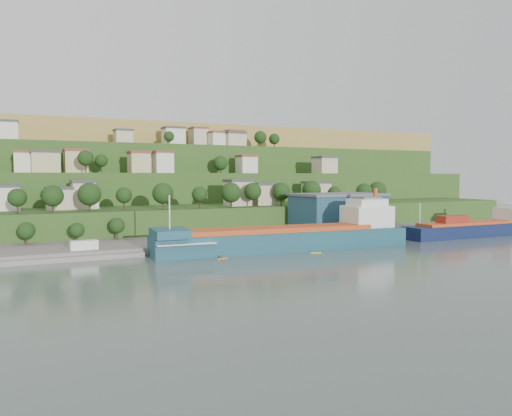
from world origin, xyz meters
TOP-DOWN VIEW (x-y plane):
  - ground at (0.00, 0.00)m, footprint 500.00×500.00m
  - quay at (20.00, 28.00)m, footprint 220.00×26.00m
  - pebble_beach at (-55.00, 22.00)m, footprint 40.00×18.00m
  - hillside at (-0.01, 168.71)m, footprint 360.00×211.00m
  - cargo_ship_near at (5.87, 8.23)m, footprint 75.46×16.62m
  - cargo_ship_far at (79.53, 7.94)m, footprint 55.15×9.48m
  - warehouse at (37.05, 30.36)m, footprint 31.54×19.90m
  - caravan at (-49.15, 19.26)m, footprint 6.98×3.27m
  - dinghy at (-40.61, 20.52)m, footprint 3.57×1.45m
  - kayak_orange at (-18.10, 1.77)m, footprint 3.22×1.37m
  - kayak_yellow at (8.26, -0.65)m, footprint 2.83×1.67m

SIDE VIEW (x-z plane):
  - ground at x=0.00m, z-range 0.00..0.00m
  - quay at x=20.00m, z-range -2.00..2.00m
  - pebble_beach at x=-55.00m, z-range -1.20..1.20m
  - hillside at x=-0.01m, z-range -47.92..48.08m
  - kayak_yellow at x=8.26m, z-range -0.15..0.57m
  - kayak_orange at x=-18.10m, z-range -0.16..0.63m
  - dinghy at x=-40.61m, z-range 1.20..1.90m
  - cargo_ship_far at x=79.53m, z-range -5.12..9.85m
  - caravan at x=-49.15m, z-range 1.20..4.38m
  - cargo_ship_near at x=5.87m, z-range -6.54..12.68m
  - warehouse at x=37.05m, z-range 2.03..14.83m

